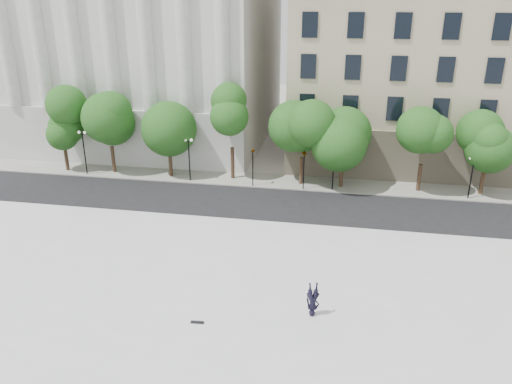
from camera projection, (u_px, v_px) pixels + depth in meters
The scene contains 12 objects.
ground at pixel (185, 336), 26.33m from camera, with size 160.00×160.00×0.00m, color beige.
plaza at pixel (201, 300), 29.00m from camera, with size 44.00×22.00×0.45m, color white.
street at pixel (249, 204), 42.80m from camera, with size 60.00×8.00×0.02m, color black.
far_sidewalk at pixel (261, 180), 48.27m from camera, with size 60.00×4.00×0.12m, color #AFADA2.
building_west at pixel (142, 30), 59.69m from camera, with size 31.50×27.65×25.60m.
building_east at pixel (464, 50), 54.54m from camera, with size 36.00×26.15×23.00m.
traffic_light_west at pixel (253, 150), 45.49m from camera, with size 0.44×1.58×4.13m.
traffic_light_east at pixel (304, 151), 44.66m from camera, with size 0.71×1.92×4.26m.
person_lying at pixel (312, 311), 27.18m from camera, with size 0.73×0.48×2.00m, color black.
skateboard at pixel (197, 322), 26.62m from camera, with size 0.71×0.18×0.07m, color black.
street_trees at pixel (243, 131), 46.42m from camera, with size 43.68×4.61×7.66m.
lamp_posts at pixel (258, 156), 45.96m from camera, with size 37.01×0.28×4.51m.
Camera 1 is at (7.54, -20.68, 16.76)m, focal length 35.00 mm.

